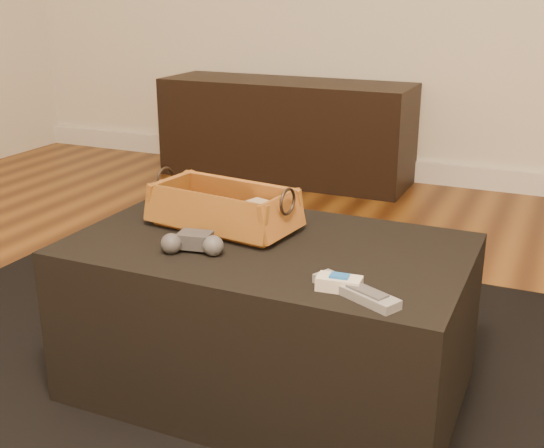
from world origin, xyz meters
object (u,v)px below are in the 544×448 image
at_px(media_cabinet, 286,130).
at_px(silver_remote, 355,291).
at_px(cream_gadget, 339,283).
at_px(tv_remote, 214,219).
at_px(wicker_basket, 224,210).
at_px(ottoman, 268,317).
at_px(game_controller, 193,243).

height_order(media_cabinet, silver_remote, media_cabinet).
distance_m(media_cabinet, cream_gadget, 2.52).
bearing_deg(cream_gadget, tv_remote, 150.65).
bearing_deg(tv_remote, wicker_basket, 30.87).
relative_size(wicker_basket, silver_remote, 2.00).
xyz_separation_m(ottoman, silver_remote, (0.30, -0.21, 0.22)).
xyz_separation_m(game_controller, silver_remote, (0.44, -0.08, -0.01)).
bearing_deg(media_cabinet, silver_remote, -63.65).
height_order(media_cabinet, ottoman, media_cabinet).
bearing_deg(media_cabinet, ottoman, -68.12).
relative_size(tv_remote, game_controller, 1.30).
xyz_separation_m(tv_remote, cream_gadget, (0.44, -0.25, -0.01)).
distance_m(ottoman, tv_remote, 0.30).
height_order(tv_remote, silver_remote, tv_remote).
xyz_separation_m(media_cabinet, ottoman, (0.83, -2.07, -0.06)).
xyz_separation_m(ottoman, tv_remote, (-0.18, 0.05, 0.24)).
bearing_deg(tv_remote, silver_remote, -26.84).
relative_size(game_controller, silver_remote, 0.77).
bearing_deg(ottoman, game_controller, -135.72).
relative_size(wicker_basket, cream_gadget, 4.30).
distance_m(wicker_basket, cream_gadget, 0.49).
distance_m(media_cabinet, silver_remote, 2.55).
bearing_deg(wicker_basket, ottoman, -21.04).
xyz_separation_m(tv_remote, wicker_basket, (0.02, 0.01, 0.02)).
height_order(wicker_basket, silver_remote, wicker_basket).
height_order(game_controller, silver_remote, game_controller).
distance_m(game_controller, silver_remote, 0.44).
height_order(media_cabinet, cream_gadget, media_cabinet).
bearing_deg(game_controller, ottoman, 44.28).
relative_size(game_controller, cream_gadget, 1.65).
bearing_deg(wicker_basket, media_cabinet, 108.48).
distance_m(media_cabinet, game_controller, 2.32).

